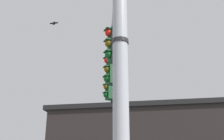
{
  "coord_description": "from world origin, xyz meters",
  "views": [
    {
      "loc": [
        -4.64,
        2.36,
        2.11
      ],
      "look_at": [
        3.92,
        -1.66,
        5.7
      ],
      "focal_mm": 45.87,
      "sensor_mm": 36.0,
      "label": 1
    }
  ],
  "objects_px": {
    "traffic_light_nearest_pole": "(114,45)",
    "street_name_sign": "(119,49)",
    "traffic_light_mid_inner": "(111,70)",
    "bird_flying": "(54,23)",
    "traffic_light_mid_outer": "(110,87)"
  },
  "relations": [
    {
      "from": "bird_flying",
      "to": "traffic_light_mid_outer",
      "type": "bearing_deg",
      "value": -93.77
    },
    {
      "from": "traffic_light_mid_inner",
      "to": "bird_flying",
      "type": "bearing_deg",
      "value": 39.87
    },
    {
      "from": "traffic_light_nearest_pole",
      "to": "bird_flying",
      "type": "distance_m",
      "value": 4.81
    },
    {
      "from": "traffic_light_mid_outer",
      "to": "street_name_sign",
      "type": "bearing_deg",
      "value": 157.24
    },
    {
      "from": "traffic_light_nearest_pole",
      "to": "street_name_sign",
      "type": "relative_size",
      "value": 0.91
    },
    {
      "from": "traffic_light_mid_outer",
      "to": "bird_flying",
      "type": "relative_size",
      "value": 3.83
    },
    {
      "from": "street_name_sign",
      "to": "bird_flying",
      "type": "height_order",
      "value": "bird_flying"
    },
    {
      "from": "street_name_sign",
      "to": "bird_flying",
      "type": "distance_m",
      "value": 6.74
    },
    {
      "from": "traffic_light_nearest_pole",
      "to": "traffic_light_mid_outer",
      "type": "xyz_separation_m",
      "value": [
        3.8,
        -1.61,
        0.0
      ]
    },
    {
      "from": "traffic_light_mid_outer",
      "to": "traffic_light_nearest_pole",
      "type": "bearing_deg",
      "value": 157.06
    },
    {
      "from": "traffic_light_mid_inner",
      "to": "bird_flying",
      "type": "height_order",
      "value": "bird_flying"
    },
    {
      "from": "traffic_light_mid_outer",
      "to": "street_name_sign",
      "type": "distance_m",
      "value": 6.09
    },
    {
      "from": "traffic_light_nearest_pole",
      "to": "street_name_sign",
      "type": "height_order",
      "value": "traffic_light_nearest_pole"
    },
    {
      "from": "bird_flying",
      "to": "traffic_light_mid_inner",
      "type": "bearing_deg",
      "value": -140.13
    },
    {
      "from": "street_name_sign",
      "to": "traffic_light_mid_inner",
      "type": "bearing_deg",
      "value": -22.66
    }
  ]
}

